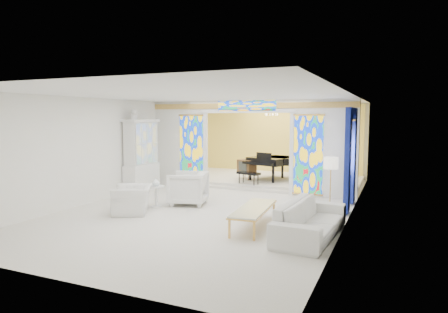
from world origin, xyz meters
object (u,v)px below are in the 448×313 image
at_px(grand_piano, 276,161).
at_px(armchair_right, 188,188).
at_px(coffee_table, 254,209).
at_px(sofa, 311,219).
at_px(tv_console, 247,167).
at_px(china_cabinet, 141,156).
at_px(armchair_left, 132,200).

bearing_deg(grand_piano, armchair_right, -88.57).
height_order(armchair_right, coffee_table, armchair_right).
height_order(sofa, tv_console, tv_console).
bearing_deg(china_cabinet, armchair_left, -59.30).
bearing_deg(coffee_table, china_cabinet, 151.21).
relative_size(armchair_left, sofa, 0.43).
xyz_separation_m(china_cabinet, coffee_table, (4.86, -2.67, -0.75)).
xyz_separation_m(grand_piano, tv_console, (-1.00, -0.38, -0.22)).
distance_m(armchair_left, armchair_right, 1.68).
xyz_separation_m(armchair_left, grand_piano, (2.15, 5.74, 0.52)).
height_order(china_cabinet, armchair_left, china_cabinet).
relative_size(coffee_table, grand_piano, 0.78).
bearing_deg(tv_console, grand_piano, 45.01).
relative_size(china_cabinet, coffee_table, 1.31).
height_order(china_cabinet, coffee_table, china_cabinet).
relative_size(grand_piano, tv_console, 3.59).
relative_size(armchair_left, tv_console, 1.44).
relative_size(armchair_right, tv_console, 1.39).
bearing_deg(grand_piano, sofa, -49.16).
relative_size(china_cabinet, armchair_right, 2.67).
relative_size(armchair_right, sofa, 0.41).
height_order(armchair_left, coffee_table, armchair_left).
bearing_deg(china_cabinet, grand_piano, 40.01).
height_order(sofa, coffee_table, sofa).
distance_m(grand_piano, tv_console, 1.09).
bearing_deg(sofa, grand_piano, 26.00).
height_order(armchair_left, tv_console, tv_console).
relative_size(sofa, grand_piano, 0.94).
bearing_deg(sofa, china_cabinet, 68.68).
height_order(armchair_left, grand_piano, grand_piano).
relative_size(armchair_left, grand_piano, 0.40).
distance_m(china_cabinet, sofa, 6.85).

